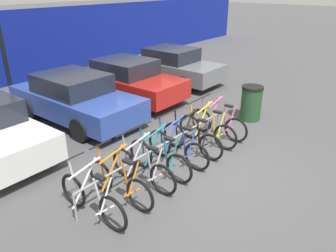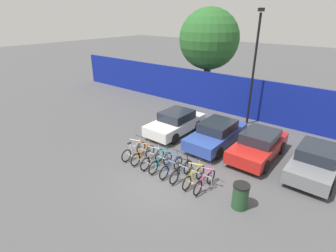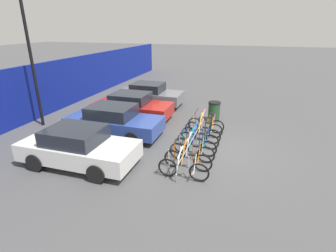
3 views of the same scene
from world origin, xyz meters
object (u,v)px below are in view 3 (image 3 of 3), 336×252
bicycle_blue (198,139)px  bicycle_pink (206,124)px  bicycle_black (201,134)px  bike_rack (193,139)px  car_grey (149,94)px  car_red (132,106)px  bicycle_orange (188,160)px  bicycle_white (183,169)px  bicycle_yellow (204,129)px  bicycle_teal (195,146)px  car_white (78,147)px  trash_bin (214,112)px  car_blue (114,121)px  lamp_post (28,43)px  bicycle_silver (192,152)px

bicycle_blue → bicycle_pink: same height
bicycle_black → bicycle_pink: bearing=3.9°
bike_rack → car_grey: (5.48, 3.97, 0.19)m
car_red → bicycle_pink: bearing=-99.9°
car_red → bicycle_orange: bearing=-136.7°
bicycle_orange → car_red: bearing=45.9°
bicycle_orange → bicycle_black: 2.37m
bicycle_white → car_grey: size_ratio=0.43×
bicycle_yellow → bike_rack: bearing=177.6°
bicycle_teal → bicycle_yellow: 1.88m
bike_rack → bicycle_orange: bicycle_orange is taller
bicycle_pink → car_white: bearing=141.5°
bicycle_teal → bicycle_yellow: bearing=-1.3°
car_red → bicycle_blue: bearing=-121.6°
bicycle_pink → car_red: car_red is taller
trash_bin → car_grey: bearing=68.2°
car_grey → car_blue: bearing=-177.2°
bicycle_orange → bicycle_teal: bearing=2.6°
car_red → bike_rack: bearing=-125.9°
bicycle_white → bicycle_orange: (0.64, 0.00, 0.00)m
bike_rack → bicycle_yellow: bearing=-5.4°
bicycle_blue → lamp_post: (0.26, 7.97, 3.57)m
bike_rack → bicycle_yellow: (1.57, -0.15, -0.12)m
bicycle_yellow → car_blue: car_blue is taller
car_grey → lamp_post: (-4.89, 3.85, 3.26)m
bicycle_black → bicycle_pink: 1.22m
bicycle_teal → car_blue: (0.81, 3.88, 0.31)m
bike_rack → trash_bin: (3.77, -0.29, 0.02)m
bicycle_pink → car_grey: car_grey is taller
lamp_post → bicycle_teal: bearing=-96.5°
car_white → bicycle_black: bearing=-49.9°
bicycle_black → bicycle_teal: bearing=-176.1°
bicycle_black → lamp_post: bearing=96.1°
bicycle_blue → bicycle_yellow: (1.24, 0.00, 0.00)m
bicycle_white → car_white: bearing=94.2°
bicycle_white → car_blue: car_blue is taller
bicycle_yellow → car_grey: size_ratio=0.43×
bicycle_white → bicycle_teal: 1.80m
bicycle_pink → bicycle_teal: bearing=-177.9°
bicycle_yellow → car_red: size_ratio=0.42×
bicycle_teal → lamp_post: lamp_post is taller
bicycle_teal → bicycle_black: (1.21, 0.00, 0.00)m
bicycle_silver → car_white: (-1.46, 3.78, 0.31)m
bicycle_white → trash_bin: 5.89m
bicycle_teal → bicycle_pink: 2.43m
bicycle_silver → bicycle_teal: size_ratio=1.00×
car_red → lamp_post: bearing=119.7°
bicycle_orange → bicycle_pink: 3.59m
bicycle_pink → car_grey: (3.36, 4.12, 0.31)m
bicycle_teal → bicycle_white: bearing=178.7°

